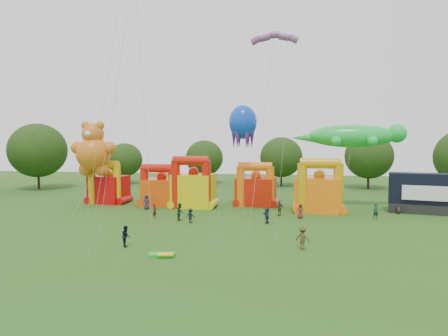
# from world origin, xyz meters

# --- Properties ---
(ground) EXTENTS (160.00, 160.00, 0.00)m
(ground) POSITION_xyz_m (0.00, 0.00, 0.00)
(ground) COLOR #335517
(ground) RESTS_ON ground
(tree_ring) EXTENTS (119.92, 121.98, 12.07)m
(tree_ring) POSITION_xyz_m (-1.14, 0.60, 6.26)
(tree_ring) COLOR #352314
(tree_ring) RESTS_ON ground
(bouncy_castle_0) EXTENTS (5.50, 4.76, 6.13)m
(bouncy_castle_0) POSITION_xyz_m (-16.40, 28.57, 2.34)
(bouncy_castle_0) COLOR red
(bouncy_castle_0) RESTS_ON ground
(bouncy_castle_1) EXTENTS (5.27, 4.32, 5.82)m
(bouncy_castle_1) POSITION_xyz_m (-8.17, 27.59, 2.21)
(bouncy_castle_1) COLOR #E94A0C
(bouncy_castle_1) RESTS_ON ground
(bouncy_castle_2) EXTENTS (5.59, 4.62, 6.94)m
(bouncy_castle_2) POSITION_xyz_m (-3.50, 26.94, 2.63)
(bouncy_castle_2) COLOR #D7CA0B
(bouncy_castle_2) RESTS_ON ground
(bouncy_castle_3) EXTENTS (5.58, 4.72, 6.05)m
(bouncy_castle_3) POSITION_xyz_m (4.70, 29.63, 2.30)
(bouncy_castle_3) COLOR red
(bouncy_castle_3) RESTS_ON ground
(bouncy_castle_4) EXTENTS (6.30, 5.45, 6.81)m
(bouncy_castle_4) POSITION_xyz_m (12.93, 26.09, 2.57)
(bouncy_castle_4) COLOR orange
(bouncy_castle_4) RESTS_ON ground
(stage_trailer) EXTENTS (8.08, 4.50, 4.97)m
(stage_trailer) POSITION_xyz_m (25.45, 27.45, 2.39)
(stage_trailer) COLOR black
(stage_trailer) RESTS_ON ground
(teddy_bear_kite) EXTENTS (6.54, 9.30, 11.69)m
(teddy_bear_kite) POSITION_xyz_m (-17.32, 25.76, 6.61)
(teddy_bear_kite) COLOR orange
(teddy_bear_kite) RESTS_ON ground
(gecko_kite) EXTENTS (14.91, 8.29, 11.21)m
(gecko_kite) POSITION_xyz_m (16.88, 28.79, 7.21)
(gecko_kite) COLOR green
(gecko_kite) RESTS_ON ground
(octopus_kite) EXTENTS (3.67, 5.53, 13.65)m
(octopus_kite) POSITION_xyz_m (3.23, 26.74, 9.14)
(octopus_kite) COLOR blue
(octopus_kite) RESTS_ON ground
(parafoil_kites) EXTENTS (23.26, 12.69, 32.08)m
(parafoil_kites) POSITION_xyz_m (-6.68, 17.17, 14.36)
(parafoil_kites) COLOR red
(parafoil_kites) RESTS_ON ground
(diamond_kites) EXTENTS (19.53, 13.52, 33.17)m
(diamond_kites) POSITION_xyz_m (-0.18, 11.88, 14.68)
(diamond_kites) COLOR red
(diamond_kites) RESTS_ON ground
(folded_kite_bundle) EXTENTS (2.15, 1.39, 0.31)m
(folded_kite_bundle) POSITION_xyz_m (-0.54, 4.32, 0.14)
(folded_kite_bundle) COLOR green
(folded_kite_bundle) RESTS_ON ground
(spectator_0) EXTENTS (0.99, 0.70, 1.92)m
(spectator_0) POSITION_xyz_m (-9.09, 24.27, 0.96)
(spectator_0) COLOR #27253F
(spectator_0) RESTS_ON ground
(spectator_1) EXTENTS (0.55, 0.69, 1.66)m
(spectator_1) POSITION_xyz_m (-6.14, 18.89, 0.83)
(spectator_1) COLOR #591919
(spectator_1) RESTS_ON ground
(spectator_2) EXTENTS (0.82, 1.01, 1.94)m
(spectator_2) POSITION_xyz_m (-2.88, 18.09, 0.97)
(spectator_2) COLOR #16381F
(spectator_2) RESTS_ON ground
(spectator_3) EXTENTS (1.09, 0.71, 1.59)m
(spectator_3) POSITION_xyz_m (-1.37, 16.81, 0.79)
(spectator_3) COLOR black
(spectator_3) RESTS_ON ground
(spectator_4) EXTENTS (1.17, 0.97, 1.87)m
(spectator_4) POSITION_xyz_m (8.07, 22.42, 0.94)
(spectator_4) COLOR #413C1A
(spectator_4) RESTS_ON ground
(spectator_5) EXTENTS (1.06, 1.75, 1.80)m
(spectator_5) POSITION_xyz_m (6.82, 18.00, 0.90)
(spectator_5) COLOR #262B40
(spectator_5) RESTS_ON ground
(spectator_6) EXTENTS (0.83, 0.55, 1.70)m
(spectator_6) POSITION_xyz_m (10.50, 21.37, 0.85)
(spectator_6) COLOR maroon
(spectator_6) RESTS_ON ground
(spectator_7) EXTENTS (0.78, 0.63, 1.86)m
(spectator_7) POSITION_xyz_m (18.99, 22.33, 0.93)
(spectator_7) COLOR #1A432A
(spectator_7) RESTS_ON ground
(spectator_8) EXTENTS (1.01, 1.08, 1.78)m
(spectator_8) POSITION_xyz_m (-4.47, 6.67, 0.89)
(spectator_8) COLOR black
(spectator_8) RESTS_ON ground
(spectator_9) EXTENTS (1.45, 1.19, 1.95)m
(spectator_9) POSITION_xyz_m (10.27, 8.03, 0.97)
(spectator_9) COLOR #463F1C
(spectator_9) RESTS_ON ground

